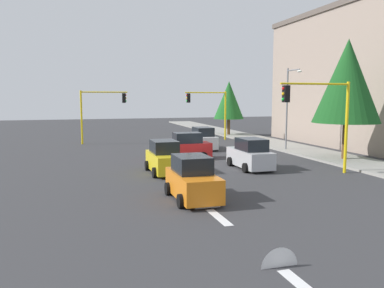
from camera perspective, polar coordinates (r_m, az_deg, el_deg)
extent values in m
plane|color=#353538|center=(27.82, 0.82, -2.75)|extent=(120.00, 120.00, 0.00)
cube|color=gray|center=(36.64, 14.28, -0.54)|extent=(80.00, 4.00, 0.15)
cube|color=silver|center=(15.52, 3.86, -10.42)|extent=(2.20, 0.36, 0.01)
cone|color=silver|center=(16.69, 2.29, -9.18)|extent=(0.01, 1.10, 1.10)
cone|color=silver|center=(11.51, 12.41, -16.85)|extent=(0.01, 1.10, 1.10)
cube|color=gray|center=(42.25, 22.92, 8.36)|extent=(18.42, 9.00, 12.33)
cube|color=brown|center=(42.97, 23.32, 16.93)|extent=(18.72, 9.30, 0.50)
cylinder|color=yellow|center=(25.64, 21.28, 2.18)|extent=(0.18, 0.18, 5.50)
cylinder|color=yellow|center=(24.27, 17.30, 8.24)|extent=(0.12, 4.50, 0.12)
cube|color=black|center=(23.27, 13.34, 7.01)|extent=(0.36, 0.32, 0.96)
sphere|color=red|center=(23.18, 12.98, 7.77)|extent=(0.18, 0.18, 0.18)
sphere|color=yellow|center=(23.18, 12.96, 7.03)|extent=(0.18, 0.18, 0.18)
sphere|color=green|center=(23.18, 12.94, 6.29)|extent=(0.18, 0.18, 0.18)
cylinder|color=yellow|center=(40.24, -15.57, 3.68)|extent=(0.18, 0.18, 5.23)
cylinder|color=yellow|center=(40.30, -12.45, 7.28)|extent=(0.12, 4.50, 0.12)
cube|color=black|center=(40.48, -9.75, 6.52)|extent=(0.36, 0.32, 0.96)
sphere|color=red|center=(40.50, -9.50, 6.95)|extent=(0.18, 0.18, 0.18)
sphere|color=yellow|center=(40.50, -9.49, 6.52)|extent=(0.18, 0.18, 0.18)
sphere|color=green|center=(40.50, -9.48, 6.10)|extent=(0.18, 0.18, 0.18)
cylinder|color=yellow|center=(43.19, 4.79, 4.09)|extent=(0.18, 0.18, 5.22)
cylinder|color=yellow|center=(42.38, 1.97, 7.39)|extent=(0.12, 4.50, 0.12)
cube|color=black|center=(41.82, -0.51, 6.61)|extent=(0.36, 0.32, 0.96)
sphere|color=red|center=(41.77, -0.75, 7.02)|extent=(0.18, 0.18, 0.18)
sphere|color=yellow|center=(41.77, -0.75, 6.61)|extent=(0.18, 0.18, 0.18)
sphere|color=green|center=(41.77, -0.74, 6.19)|extent=(0.18, 0.18, 0.18)
cylinder|color=slate|center=(34.86, 13.45, 4.77)|extent=(0.14, 0.14, 7.00)
cylinder|color=slate|center=(34.14, 14.37, 10.25)|extent=(1.80, 0.10, 0.10)
ellipsoid|color=silver|center=(33.36, 15.16, 10.05)|extent=(0.56, 0.28, 0.20)
cylinder|color=brown|center=(30.73, 21.04, 0.49)|extent=(0.36, 0.36, 2.96)
cone|color=#19511E|center=(30.60, 21.38, 8.41)|extent=(4.74, 4.74, 5.92)
cylinder|color=brown|center=(47.73, 5.27, 2.53)|extent=(0.36, 0.36, 2.22)
cone|color=#1E6023|center=(47.60, 5.31, 6.30)|extent=(3.56, 3.56, 4.45)
cube|color=white|center=(35.05, 1.49, 0.35)|extent=(3.88, 1.65, 1.05)
cube|color=black|center=(34.78, 1.59, 1.80)|extent=(2.02, 1.45, 0.76)
cylinder|color=black|center=(35.98, -0.45, -0.10)|extent=(0.60, 0.20, 0.60)
cylinder|color=black|center=(36.51, 2.23, -0.01)|extent=(0.60, 0.20, 0.60)
cylinder|color=black|center=(33.69, 0.69, -0.57)|extent=(0.60, 0.20, 0.60)
cylinder|color=black|center=(34.25, 3.52, -0.46)|extent=(0.60, 0.20, 0.60)
cube|color=#B2B5BA|center=(25.87, 8.30, -1.99)|extent=(4.05, 1.64, 1.05)
cube|color=black|center=(25.57, 8.53, -0.05)|extent=(2.11, 1.44, 0.76)
cylinder|color=black|center=(26.73, 5.44, -2.52)|extent=(0.60, 0.20, 0.60)
cylinder|color=black|center=(27.43, 8.86, -2.33)|extent=(0.60, 0.20, 0.60)
cylinder|color=black|center=(24.45, 7.65, -3.41)|extent=(0.60, 0.20, 0.60)
cylinder|color=black|center=(25.22, 11.30, -3.18)|extent=(0.60, 0.20, 0.60)
cube|color=red|center=(29.51, -1.04, -0.85)|extent=(1.63, 3.80, 1.05)
cube|color=black|center=(29.46, -0.69, 0.91)|extent=(1.43, 1.98, 0.76)
cylinder|color=black|center=(28.43, -2.86, -1.94)|extent=(0.20, 0.60, 0.60)
cylinder|color=black|center=(30.12, -3.65, -1.46)|extent=(0.20, 0.60, 0.60)
cylinder|color=black|center=(29.08, 1.66, -1.74)|extent=(0.20, 0.60, 0.60)
cylinder|color=black|center=(30.72, 0.64, -1.28)|extent=(0.20, 0.60, 0.60)
cube|color=yellow|center=(24.12, -3.91, -2.57)|extent=(3.96, 1.66, 1.05)
cube|color=black|center=(24.18, -4.03, -0.38)|extent=(2.06, 1.46, 0.76)
cylinder|color=black|center=(23.23, -1.09, -3.89)|extent=(0.60, 0.20, 0.60)
cylinder|color=black|center=(22.82, -5.41, -4.11)|extent=(0.60, 0.20, 0.60)
cylinder|color=black|center=(25.56, -2.56, -2.92)|extent=(0.60, 0.20, 0.60)
cylinder|color=black|center=(25.20, -6.49, -3.09)|extent=(0.60, 0.20, 0.60)
cube|color=orange|center=(17.85, 0.14, -5.85)|extent=(3.77, 1.65, 1.05)
cube|color=black|center=(17.86, -0.04, -2.89)|extent=(1.96, 1.46, 0.76)
cylinder|color=black|center=(17.14, 4.14, -7.74)|extent=(0.60, 0.20, 0.60)
cylinder|color=black|center=(16.62, -1.66, -8.20)|extent=(0.60, 0.20, 0.60)
cylinder|color=black|center=(19.29, 1.67, -6.09)|extent=(0.60, 0.20, 0.60)
cylinder|color=black|center=(18.82, -3.50, -6.43)|extent=(0.60, 0.20, 0.60)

